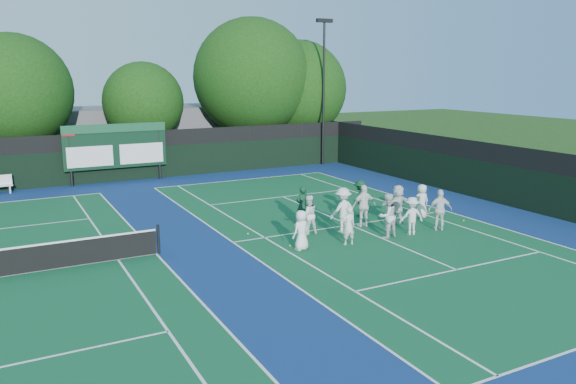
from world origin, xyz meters
name	(u,v)px	position (x,y,z in m)	size (l,w,h in m)	color
ground	(363,231)	(0.00, 0.00, 0.00)	(120.00, 120.00, 0.00)	#1C3D10
court_apron	(221,244)	(-6.00, 1.00, 0.00)	(34.00, 32.00, 0.01)	navy
near_court	(350,225)	(0.00, 1.00, 0.01)	(11.05, 23.85, 0.01)	#104F2A
back_fence	(132,158)	(-6.00, 16.00, 1.36)	(34.00, 0.08, 3.00)	black
divider_fence_right	(500,177)	(9.00, 1.00, 1.36)	(0.08, 32.00, 3.00)	black
scoreboard	(115,147)	(-7.01, 15.59, 2.19)	(6.00, 0.21, 3.55)	black
clubhouse	(161,133)	(-2.00, 24.00, 2.00)	(18.00, 6.00, 4.00)	#5E5D63
light_pole_right	(324,76)	(7.50, 15.70, 6.30)	(1.20, 0.30, 10.12)	black
tree_b	(16,95)	(-11.92, 19.58, 5.19)	(7.01, 7.01, 8.87)	black
tree_c	(145,104)	(-4.13, 19.58, 4.43)	(5.34, 5.34, 7.24)	black
tree_d	(254,80)	(3.87, 19.58, 5.94)	(8.55, 8.55, 10.44)	black
tree_e	(299,91)	(7.69, 19.58, 5.10)	(7.34, 7.34, 8.95)	black
tennis_ball_0	(290,246)	(-3.74, -0.47, 0.03)	(0.07, 0.07, 0.07)	yellow
tennis_ball_1	(361,210)	(1.94, 2.97, 0.03)	(0.07, 0.07, 0.07)	yellow
tennis_ball_2	(464,221)	(4.85, -0.83, 0.03)	(0.07, 0.07, 0.07)	yellow
tennis_ball_3	(248,234)	(-4.51, 1.76, 0.03)	(0.07, 0.07, 0.07)	yellow
tennis_ball_4	(307,210)	(-0.40, 4.12, 0.03)	(0.07, 0.07, 0.07)	yellow
tennis_ball_5	(418,210)	(4.43, 1.74, 0.03)	(0.07, 0.07, 0.07)	yellow
player_front_0	(301,230)	(-3.56, -1.03, 0.76)	(0.74, 0.48, 1.52)	white
player_front_1	(348,226)	(-1.65, -1.33, 0.76)	(0.56, 0.36, 1.52)	silver
player_front_2	(387,216)	(0.26, -1.22, 0.90)	(0.88, 0.68, 1.80)	silver
player_front_3	(412,216)	(1.42, -1.34, 0.78)	(1.01, 0.58, 1.56)	silver
player_front_4	(440,210)	(2.90, -1.38, 0.87)	(1.02, 0.43, 1.75)	white
player_back_0	(308,215)	(-2.26, 0.71, 0.81)	(0.79, 0.61, 1.62)	white
player_back_1	(343,210)	(-0.85, 0.31, 0.93)	(1.21, 0.69, 1.87)	silver
player_back_2	(364,206)	(0.41, 0.57, 0.92)	(1.07, 0.45, 1.83)	white
player_back_3	(398,204)	(2.00, 0.29, 0.86)	(1.60, 0.51, 1.73)	white
player_back_4	(422,201)	(3.59, 0.56, 0.78)	(0.76, 0.49, 1.56)	silver
coach_left	(302,205)	(-1.76, 2.13, 0.84)	(0.61, 0.40, 1.69)	#0E3620
coach_right	(360,198)	(1.29, 2.11, 0.85)	(1.09, 0.63, 1.69)	#0E351C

